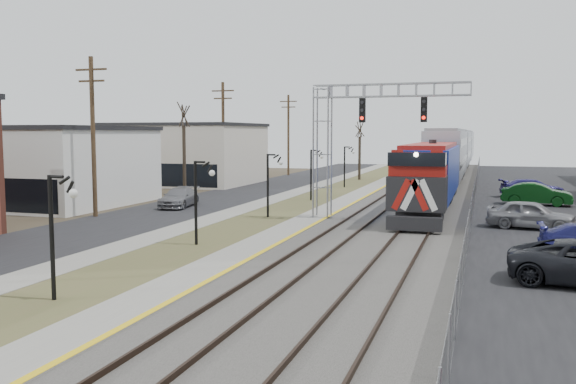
% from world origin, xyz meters
% --- Properties ---
extents(street_west, '(7.00, 120.00, 0.04)m').
position_xyz_m(street_west, '(-11.50, 35.00, 0.02)').
color(street_west, black).
rests_on(street_west, ground).
extents(sidewalk, '(2.00, 120.00, 0.08)m').
position_xyz_m(sidewalk, '(-7.00, 35.00, 0.04)').
color(sidewalk, gray).
rests_on(sidewalk, ground).
extents(grass_median, '(4.00, 120.00, 0.06)m').
position_xyz_m(grass_median, '(-4.00, 35.00, 0.03)').
color(grass_median, '#4D502B').
rests_on(grass_median, ground).
extents(platform, '(2.00, 120.00, 0.24)m').
position_xyz_m(platform, '(-1.00, 35.00, 0.12)').
color(platform, gray).
rests_on(platform, ground).
extents(ballast_bed, '(8.00, 120.00, 0.20)m').
position_xyz_m(ballast_bed, '(4.00, 35.00, 0.10)').
color(ballast_bed, '#595651').
rests_on(ballast_bed, ground).
extents(platform_edge, '(0.24, 120.00, 0.01)m').
position_xyz_m(platform_edge, '(-0.12, 35.00, 0.24)').
color(platform_edge, gold).
rests_on(platform_edge, platform).
extents(track_near, '(1.58, 120.00, 0.15)m').
position_xyz_m(track_near, '(2.00, 35.00, 0.28)').
color(track_near, '#2D2119').
rests_on(track_near, ballast_bed).
extents(track_far, '(1.58, 120.00, 0.15)m').
position_xyz_m(track_far, '(5.50, 35.00, 0.28)').
color(track_far, '#2D2119').
rests_on(track_far, ballast_bed).
extents(train, '(3.00, 85.85, 5.33)m').
position_xyz_m(train, '(5.50, 67.97, 2.92)').
color(train, '#122997').
rests_on(train, ground).
extents(signal_gantry, '(9.00, 1.07, 8.15)m').
position_xyz_m(signal_gantry, '(1.22, 27.99, 5.59)').
color(signal_gantry, gray).
rests_on(signal_gantry, ground).
extents(lampposts, '(0.14, 62.14, 4.00)m').
position_xyz_m(lampposts, '(-4.00, 18.29, 2.00)').
color(lampposts, black).
rests_on(lampposts, ground).
extents(utility_poles, '(0.28, 80.28, 10.00)m').
position_xyz_m(utility_poles, '(-14.50, 25.00, 5.00)').
color(utility_poles, '#4C3823').
rests_on(utility_poles, ground).
extents(fence, '(0.04, 120.00, 1.60)m').
position_xyz_m(fence, '(8.20, 35.00, 0.80)').
color(fence, gray).
rests_on(fence, ground).
extents(buildings_west, '(14.00, 67.00, 7.00)m').
position_xyz_m(buildings_west, '(-21.00, 24.21, 3.01)').
color(buildings_west, beige).
rests_on(buildings_west, ground).
extents(bare_trees, '(12.30, 42.30, 5.95)m').
position_xyz_m(bare_trees, '(-12.66, 38.91, 2.70)').
color(bare_trees, '#382D23').
rests_on(bare_trees, ground).
extents(car_lot_e, '(4.85, 2.50, 1.58)m').
position_xyz_m(car_lot_e, '(11.34, 28.08, 0.79)').
color(car_lot_e, gray).
rests_on(car_lot_e, ground).
extents(car_lot_f, '(5.04, 2.20, 1.61)m').
position_xyz_m(car_lot_f, '(12.55, 40.07, 0.80)').
color(car_lot_f, '#0C3E12').
rests_on(car_lot_f, ground).
extents(car_street_b, '(2.56, 4.89, 1.35)m').
position_xyz_m(car_street_b, '(-11.81, 31.02, 0.68)').
color(car_street_b, slate).
rests_on(car_street_b, ground).
extents(car_lot_g, '(5.51, 3.33, 1.49)m').
position_xyz_m(car_lot_g, '(12.69, 45.94, 0.75)').
color(car_lot_g, navy).
rests_on(car_lot_g, ground).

